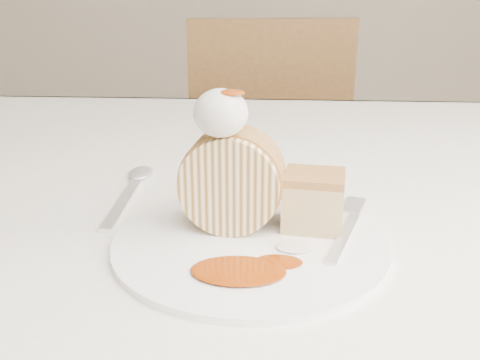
{
  "coord_description": "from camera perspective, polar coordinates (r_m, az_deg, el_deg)",
  "views": [
    {
      "loc": [
        -0.0,
        -0.48,
        0.98
      ],
      "look_at": [
        -0.03,
        -0.03,
        0.81
      ],
      "focal_mm": 40.0,
      "sensor_mm": 36.0,
      "label": 1
    }
  ],
  "objects": [
    {
      "name": "table",
      "position": [
        0.75,
        3.68,
        -4.95
      ],
      "size": [
        1.4,
        0.9,
        0.75
      ],
      "color": "white",
      "rests_on": "ground"
    },
    {
      "name": "chair_far",
      "position": [
        1.56,
        2.7,
        2.68
      ],
      "size": [
        0.48,
        0.48,
        0.9
      ],
      "rotation": [
        0.0,
        0.0,
        3.28
      ],
      "color": "brown",
      "rests_on": "ground"
    },
    {
      "name": "plate",
      "position": [
        0.5,
        1.08,
        -6.68
      ],
      "size": [
        0.29,
        0.29,
        0.01
      ],
      "primitive_type": "cylinder",
      "rotation": [
        0.0,
        0.0,
        -0.13
      ],
      "color": "white",
      "rests_on": "table"
    },
    {
      "name": "roulade_slice",
      "position": [
        0.51,
        -0.89,
        -0.09
      ],
      "size": [
        0.1,
        0.06,
        0.09
      ],
      "primitive_type": "cylinder",
      "rotation": [
        1.57,
        0.0,
        -0.09
      ],
      "color": "beige",
      "rests_on": "plate"
    },
    {
      "name": "cake_chunk",
      "position": [
        0.52,
        7.84,
        -2.53
      ],
      "size": [
        0.06,
        0.06,
        0.05
      ],
      "primitive_type": "cube",
      "rotation": [
        0.0,
        0.0,
        -0.13
      ],
      "color": "#AF8242",
      "rests_on": "plate"
    },
    {
      "name": "whipped_cream",
      "position": [
        0.47,
        -2.08,
        7.16
      ],
      "size": [
        0.05,
        0.05,
        0.04
      ],
      "primitive_type": "ellipsoid",
      "color": "white",
      "rests_on": "roulade_slice"
    },
    {
      "name": "caramel_drizzle",
      "position": [
        0.46,
        -0.96,
        9.96
      ],
      "size": [
        0.02,
        0.02,
        0.01
      ],
      "primitive_type": "ellipsoid",
      "color": "#882F05",
      "rests_on": "whipped_cream"
    },
    {
      "name": "caramel_pool",
      "position": [
        0.44,
        -0.19,
        -9.63
      ],
      "size": [
        0.09,
        0.06,
        0.0
      ],
      "primitive_type": null,
      "rotation": [
        0.0,
        0.0,
        -0.13
      ],
      "color": "#882F05",
      "rests_on": "plate"
    },
    {
      "name": "fork",
      "position": [
        0.51,
        11.02,
        -6.0
      ],
      "size": [
        0.07,
        0.15,
        0.0
      ],
      "primitive_type": "cube",
      "rotation": [
        0.0,
        0.0,
        -0.32
      ],
      "color": "silver",
      "rests_on": "plate"
    },
    {
      "name": "spoon",
      "position": [
        0.6,
        -12.38,
        -2.39
      ],
      "size": [
        0.03,
        0.18,
        0.0
      ],
      "primitive_type": "cube",
      "rotation": [
        0.0,
        0.0,
        0.03
      ],
      "color": "silver",
      "rests_on": "table"
    }
  ]
}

